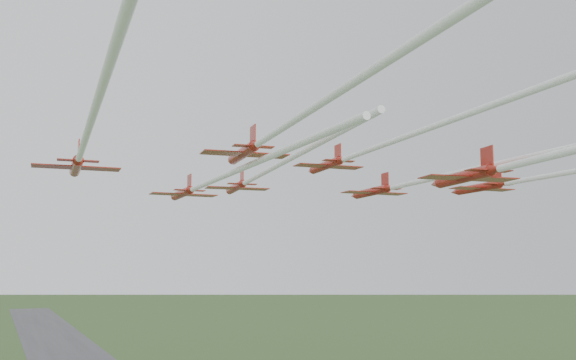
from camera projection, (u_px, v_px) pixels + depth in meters
name	position (u px, v px, depth m)	size (l,w,h in m)	color
jet_lead	(258.00, 176.00, 84.58)	(11.57, 57.26, 2.84)	#A52217
jet_row2_left	(210.00, 182.00, 72.40)	(8.60, 53.58, 2.58)	#A52217
jet_row2_right	(449.00, 175.00, 73.05)	(9.28, 68.92, 2.75)	#A52217
jet_row3_left	(87.00, 134.00, 51.37)	(9.06, 67.46, 2.68)	#A52217
jet_row3_mid	(383.00, 145.00, 62.73)	(8.20, 55.21, 2.42)	#A52217
jet_row3_right	(559.00, 174.00, 70.24)	(8.58, 55.67, 2.56)	#A52217
jet_row4_left	(314.00, 108.00, 42.83)	(10.17, 65.72, 2.43)	#A52217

